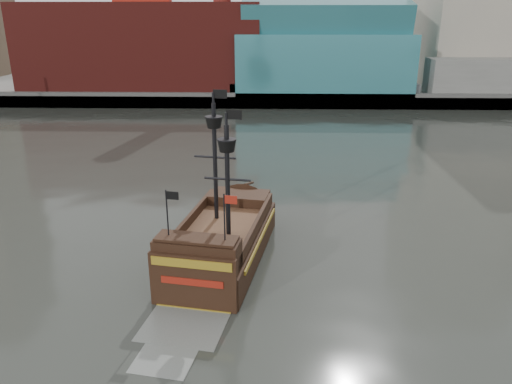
{
  "coord_description": "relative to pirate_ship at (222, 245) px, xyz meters",
  "views": [
    {
      "loc": [
        0.83,
        -22.04,
        15.21
      ],
      "look_at": [
        -0.04,
        9.21,
        4.0
      ],
      "focal_mm": 35.0,
      "sensor_mm": 36.0,
      "label": 1
    }
  ],
  "objects": [
    {
      "name": "ground",
      "position": [
        2.22,
        -7.14,
        -1.05
      ],
      "size": [
        400.0,
        400.0,
        0.0
      ],
      "primitive_type": "plane",
      "color": "#272A25",
      "rests_on": "ground"
    },
    {
      "name": "promenade_far",
      "position": [
        2.22,
        84.86,
        -0.05
      ],
      "size": [
        220.0,
        60.0,
        2.0
      ],
      "primitive_type": "cube",
      "color": "slate",
      "rests_on": "ground"
    },
    {
      "name": "seawall",
      "position": [
        2.22,
        55.36,
        0.25
      ],
      "size": [
        220.0,
        1.0,
        2.6
      ],
      "primitive_type": "cube",
      "color": "#4C4C49",
      "rests_on": "ground"
    },
    {
      "name": "pirate_ship",
      "position": [
        0.0,
        0.0,
        0.0
      ],
      "size": [
        7.19,
        16.04,
        11.59
      ],
      "rotation": [
        0.0,
        0.0,
        -0.17
      ],
      "color": "black",
      "rests_on": "ground"
    }
  ]
}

